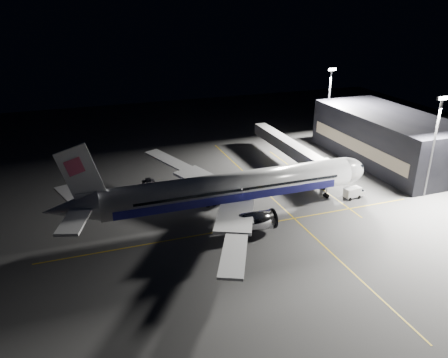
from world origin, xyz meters
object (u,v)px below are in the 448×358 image
baggage_tug (148,183)px  safety_cone_c (233,182)px  airliner (227,189)px  floodlight_mast_north (329,99)px  service_truck (354,192)px  floodlight_mast_south (435,138)px  jet_bridge (292,149)px  safety_cone_b (201,191)px  safety_cone_a (206,185)px

baggage_tug → safety_cone_c: (17.86, -4.29, -0.52)m
airliner → safety_cone_c: bearing=64.9°
floodlight_mast_north → baggage_tug: floodlight_mast_north is taller
service_truck → safety_cone_c: bearing=136.0°
floodlight_mast_south → jet_bridge: bearing=126.8°
floodlight_mast_south → floodlight_mast_north: bearing=90.0°
baggage_tug → safety_cone_b: bearing=-35.1°
jet_bridge → safety_cone_c: (-16.77, -4.58, -4.25)m
jet_bridge → floodlight_mast_north: 24.06m
floodlight_mast_north → service_truck: 38.49m
airliner → service_truck: 27.11m
airliner → floodlight_mast_north: floodlight_mast_north is taller
floodlight_mast_south → safety_cone_b: 47.72m
safety_cone_b → floodlight_mast_north: bearing=25.9°
service_truck → jet_bridge: bearing=93.4°
service_truck → safety_cone_c: 25.63m
airliner → baggage_tug: size_ratio=24.06×
airliner → safety_cone_c: 15.65m
baggage_tug → safety_cone_c: 18.37m
airliner → baggage_tug: bearing=123.0°
floodlight_mast_north → service_truck: (-14.32, -33.93, -11.16)m
floodlight_mast_north → floodlight_mast_south: bearing=-90.0°
baggage_tug → safety_cone_b: baggage_tug is taller
airliner → floodlight_mast_south: size_ratio=2.97×
airliner → service_truck: size_ratio=13.28×
service_truck → safety_cone_b: (-28.55, 13.08, -0.91)m
safety_cone_a → safety_cone_c: (6.10, -0.41, 0.02)m
jet_bridge → baggage_tug: size_ratio=13.46×
jet_bridge → safety_cone_c: bearing=-164.7°
airliner → floodlight_mast_north: size_ratio=2.97×
floodlight_mast_north → safety_cone_a: 46.30m
safety_cone_a → airliner: bearing=-90.8°
jet_bridge → airliner: bearing=-142.0°
safety_cone_c → airliner: bearing=-115.1°
jet_bridge → safety_cone_b: size_ratio=56.86×
floodlight_mast_south → safety_cone_a: 47.04m
safety_cone_b → baggage_tug: bearing=145.8°
baggage_tug → safety_cone_c: size_ratio=3.90×
jet_bridge → service_truck: jet_bridge is taller
airliner → floodlight_mast_south: (41.08, -6.01, 7.21)m
baggage_tug → safety_cone_a: 12.39m
airliner → safety_cone_c: (6.30, 13.48, -4.84)m
floodlight_mast_south → safety_cone_a: bearing=154.0°
service_truck → safety_cone_b: bearing=148.4°
service_truck → safety_cone_a: (-26.55, 15.84, -0.91)m
floodlight_mast_south → service_truck: bearing=164.2°
service_truck → safety_cone_a: size_ratio=7.45×
service_truck → floodlight_mast_north: bearing=60.1°
airliner → safety_cone_b: 12.28m
floodlight_mast_south → safety_cone_a: (-40.88, 19.90, -12.06)m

